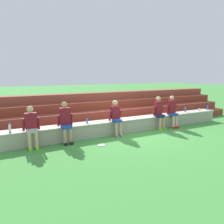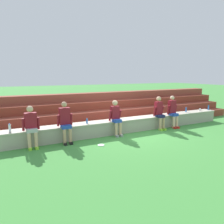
# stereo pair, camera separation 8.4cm
# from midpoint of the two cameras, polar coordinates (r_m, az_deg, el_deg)

# --- Properties ---
(ground_plane) EXTENTS (80.00, 80.00, 0.00)m
(ground_plane) POSITION_cam_midpoint_polar(r_m,az_deg,el_deg) (9.13, 5.81, -5.43)
(ground_plane) COLOR #428E3D
(stone_seating_wall) EXTENTS (10.01, 0.62, 0.55)m
(stone_seating_wall) POSITION_cam_midpoint_polar(r_m,az_deg,el_deg) (9.29, 4.86, -3.27)
(stone_seating_wall) COLOR #A8A08E
(stone_seating_wall) RESTS_ON ground
(brick_bleachers) EXTENTS (13.87, 2.26, 1.49)m
(brick_bleachers) POSITION_cam_midpoint_polar(r_m,az_deg,el_deg) (10.87, -0.47, 0.13)
(brick_bleachers) COLOR brown
(brick_bleachers) RESTS_ON ground
(person_far_left) EXTENTS (0.56, 0.50, 1.40)m
(person_far_left) POSITION_cam_midpoint_polar(r_m,az_deg,el_deg) (7.55, -20.28, -3.32)
(person_far_left) COLOR #DBAD89
(person_far_left) RESTS_ON ground
(person_left_of_center) EXTENTS (0.55, 0.54, 1.47)m
(person_left_of_center) POSITION_cam_midpoint_polar(r_m,az_deg,el_deg) (7.76, -11.91, -2.38)
(person_left_of_center) COLOR tan
(person_left_of_center) RESTS_ON ground
(person_center) EXTENTS (0.52, 0.55, 1.40)m
(person_center) POSITION_cam_midpoint_polar(r_m,az_deg,el_deg) (8.55, 1.33, -1.17)
(person_center) COLOR #DBAD89
(person_center) RESTS_ON ground
(person_right_of_center) EXTENTS (0.50, 0.54, 1.45)m
(person_right_of_center) POSITION_cam_midpoint_polar(r_m,az_deg,el_deg) (9.71, 12.69, 0.02)
(person_right_of_center) COLOR tan
(person_right_of_center) RESTS_ON ground
(person_far_right) EXTENTS (0.51, 0.53, 1.45)m
(person_far_right) POSITION_cam_midpoint_polar(r_m,az_deg,el_deg) (10.22, 16.04, 0.32)
(person_far_right) COLOR beige
(person_far_right) RESTS_ON ground
(water_bottle_near_right) EXTENTS (0.06, 0.06, 0.22)m
(water_bottle_near_right) POSITION_cam_midpoint_polar(r_m,az_deg,el_deg) (8.31, -6.36, -2.32)
(water_bottle_near_right) COLOR blue
(water_bottle_near_right) RESTS_ON stone_seating_wall
(water_bottle_near_left) EXTENTS (0.07, 0.07, 0.26)m
(water_bottle_near_left) POSITION_cam_midpoint_polar(r_m,az_deg,el_deg) (11.37, 19.17, 0.63)
(water_bottle_near_left) COLOR blue
(water_bottle_near_left) RESTS_ON stone_seating_wall
(water_bottle_center_gap) EXTENTS (0.07, 0.07, 0.27)m
(water_bottle_center_gap) POSITION_cam_midpoint_polar(r_m,az_deg,el_deg) (12.47, 24.31, 1.09)
(water_bottle_center_gap) COLOR blue
(water_bottle_center_gap) RESTS_ON stone_seating_wall
(water_bottle_mid_right) EXTENTS (0.08, 0.08, 0.26)m
(water_bottle_mid_right) POSITION_cam_midpoint_polar(r_m,az_deg,el_deg) (7.83, -25.13, -3.81)
(water_bottle_mid_right) COLOR silver
(water_bottle_mid_right) RESTS_ON stone_seating_wall
(plastic_cup_middle) EXTENTS (0.09, 0.09, 0.11)m
(plastic_cup_middle) POSITION_cam_midpoint_polar(r_m,az_deg,el_deg) (12.05, 22.40, 0.59)
(plastic_cup_middle) COLOR white
(plastic_cup_middle) RESTS_ON stone_seating_wall
(frisbee) EXTENTS (0.23, 0.23, 0.02)m
(frisbee) POSITION_cam_midpoint_polar(r_m,az_deg,el_deg) (7.51, -2.59, -8.73)
(frisbee) COLOR white
(frisbee) RESTS_ON ground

